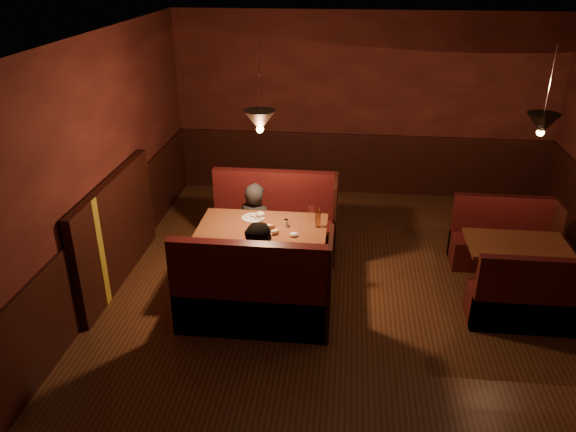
# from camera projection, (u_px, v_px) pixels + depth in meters

# --- Properties ---
(room) EXTENTS (6.02, 7.02, 2.92)m
(room) POSITION_uv_depth(u_px,v_px,m) (338.00, 224.00, 5.95)
(room) COLOR brown
(room) RESTS_ON ground
(main_table) EXTENTS (1.48, 0.90, 1.04)m
(main_table) POSITION_uv_depth(u_px,v_px,m) (264.00, 241.00, 6.54)
(main_table) COLOR #562B15
(main_table) RESTS_ON ground
(main_bench_far) EXTENTS (1.63, 0.58, 1.11)m
(main_bench_far) POSITION_uv_depth(u_px,v_px,m) (275.00, 229.00, 7.40)
(main_bench_far) COLOR #431012
(main_bench_far) RESTS_ON ground
(main_bench_near) EXTENTS (1.63, 0.58, 1.11)m
(main_bench_near) POSITION_uv_depth(u_px,v_px,m) (254.00, 300.00, 5.89)
(main_bench_near) COLOR #431012
(main_bench_near) RESTS_ON ground
(second_table) EXTENTS (1.14, 0.73, 0.64)m
(second_table) POSITION_uv_depth(u_px,v_px,m) (516.00, 257.00, 6.48)
(second_table) COLOR #562B15
(second_table) RESTS_ON ground
(second_bench_far) EXTENTS (1.26, 0.47, 0.90)m
(second_bench_far) POSITION_uv_depth(u_px,v_px,m) (502.00, 244.00, 7.17)
(second_bench_far) COLOR #431012
(second_bench_far) RESTS_ON ground
(second_bench_near) EXTENTS (1.26, 0.47, 0.90)m
(second_bench_near) POSITION_uv_depth(u_px,v_px,m) (532.00, 304.00, 5.95)
(second_bench_near) COLOR #431012
(second_bench_near) RESTS_ON ground
(diner_a) EXTENTS (0.60, 0.48, 1.43)m
(diner_a) POSITION_uv_depth(u_px,v_px,m) (255.00, 210.00, 7.07)
(diner_a) COLOR black
(diner_a) RESTS_ON ground
(diner_b) EXTENTS (0.70, 0.55, 1.44)m
(diner_b) POSITION_uv_depth(u_px,v_px,m) (262.00, 257.00, 5.98)
(diner_b) COLOR black
(diner_b) RESTS_ON ground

